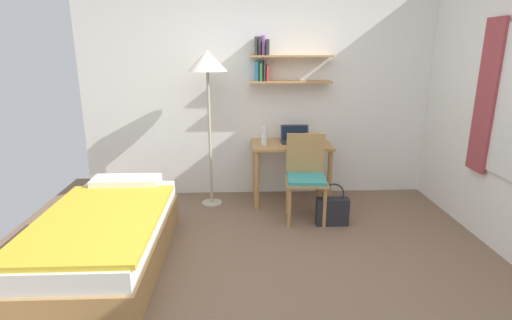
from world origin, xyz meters
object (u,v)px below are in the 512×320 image
object	(u,v)px
laptop	(295,138)
handbag	(332,210)
desk	(291,154)
desk_chair	(306,174)
bed	(106,237)
standing_lamp	(208,68)
book_stack	(314,139)
water_bottle	(264,135)

from	to	relation	value
laptop	handbag	xyz separation A→B (m)	(0.30, -0.77, -0.61)
desk	laptop	size ratio (longest dim) A/B	2.74
desk	desk_chair	distance (m)	0.53
desk	handbag	bearing A→B (deg)	-63.53
bed	standing_lamp	world-z (taller)	standing_lamp
desk	book_stack	distance (m)	0.33
desk_chair	bed	bearing A→B (deg)	-154.48
standing_lamp	water_bottle	size ratio (longest dim) A/B	8.07
desk	standing_lamp	size ratio (longest dim) A/B	0.52
water_bottle	book_stack	xyz separation A→B (m)	(0.58, 0.01, -0.05)
desk_chair	water_bottle	distance (m)	0.70
handbag	bed	bearing A→B (deg)	-161.94
handbag	book_stack	bearing A→B (deg)	97.93
desk	water_bottle	world-z (taller)	water_bottle
handbag	desk	bearing A→B (deg)	116.47
book_stack	standing_lamp	bearing A→B (deg)	-178.20
laptop	water_bottle	xyz separation A→B (m)	(-0.37, -0.12, 0.06)
laptop	book_stack	world-z (taller)	laptop
laptop	handbag	size ratio (longest dim) A/B	0.74
standing_lamp	water_bottle	world-z (taller)	standing_lamp
desk_chair	laptop	bearing A→B (deg)	94.64
bed	standing_lamp	xyz separation A→B (m)	(0.80, 1.31, 1.34)
bed	desk_chair	world-z (taller)	desk_chair
desk	book_stack	bearing A→B (deg)	-11.11
book_stack	desk	bearing A→B (deg)	168.89
laptop	standing_lamp	bearing A→B (deg)	-171.70
water_bottle	handbag	distance (m)	1.15
standing_lamp	handbag	bearing A→B (deg)	-25.57
standing_lamp	handbag	distance (m)	2.02
book_stack	bed	bearing A→B (deg)	-146.23
desk_chair	book_stack	size ratio (longest dim) A/B	3.86
desk_chair	laptop	size ratio (longest dim) A/B	2.70
standing_lamp	laptop	bearing A→B (deg)	8.30
bed	handbag	xyz separation A→B (m)	(2.10, 0.68, -0.08)
bed	laptop	size ratio (longest dim) A/B	5.46
bed	desk_chair	bearing A→B (deg)	25.52
bed	handbag	world-z (taller)	bed
bed	laptop	bearing A→B (deg)	38.90
standing_lamp	book_stack	world-z (taller)	standing_lamp
book_stack	handbag	world-z (taller)	book_stack
bed	book_stack	xyz separation A→B (m)	(2.01, 1.34, 0.53)
bed	desk	world-z (taller)	desk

